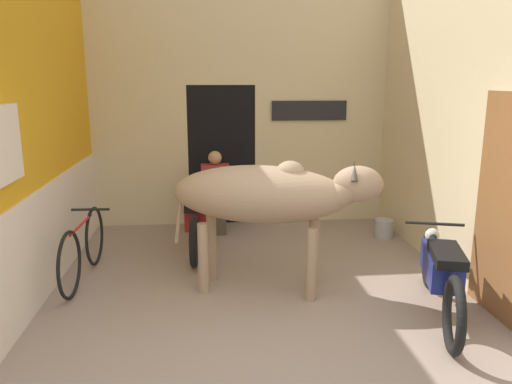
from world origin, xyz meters
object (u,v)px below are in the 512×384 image
shopkeeper_seated (216,191)px  motorcycle_near (441,271)px  bucket (384,228)px  bicycle (83,248)px  cow (269,196)px  motorcycle_far (198,218)px  plastic_stool (193,216)px

shopkeeper_seated → motorcycle_near: bearing=-54.1°
shopkeeper_seated → bucket: 2.46m
motorcycle_near → bicycle: size_ratio=1.17×
cow → shopkeeper_seated: bearing=103.6°
bucket → cow: bearing=-138.8°
motorcycle_far → plastic_stool: bearing=95.6°
bicycle → plastic_stool: (1.18, 1.74, -0.15)m
motorcycle_near → bucket: motorcycle_near is taller
motorcycle_far → shopkeeper_seated: bearing=70.6°
cow → bicycle: 2.18m
bicycle → bucket: 4.04m
motorcycle_near → motorcycle_far: (-2.31, 2.13, -0.02)m
motorcycle_near → motorcycle_far: 3.14m
motorcycle_near → plastic_stool: bearing=128.9°
plastic_stool → bucket: size_ratio=1.53×
bicycle → shopkeeper_seated: (1.51, 1.62, 0.25)m
motorcycle_far → bucket: motorcycle_far is taller
shopkeeper_seated → motorcycle_far: bearing=-109.4°
cow → plastic_stool: cow is taller
bicycle → motorcycle_near: bearing=-18.9°
motorcycle_near → shopkeeper_seated: 3.51m
motorcycle_far → plastic_stool: 0.86m
cow → plastic_stool: (-0.84, 2.23, -0.82)m
shopkeeper_seated → plastic_stool: shopkeeper_seated is taller
bicycle → shopkeeper_seated: 2.23m
bucket → bicycle: bearing=-163.7°
motorcycle_near → motorcycle_far: bearing=137.3°
shopkeeper_seated → plastic_stool: 0.53m
motorcycle_near → bicycle: (-3.57, 1.22, -0.07)m
motorcycle_near → shopkeeper_seated: size_ratio=1.63×
motorcycle_near → bucket: 2.39m
plastic_stool → bucket: (2.70, -0.61, -0.08)m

